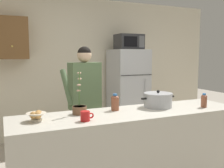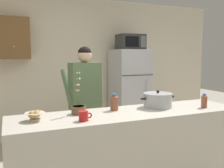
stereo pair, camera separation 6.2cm
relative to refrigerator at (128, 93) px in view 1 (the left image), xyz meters
The scene contains 11 objects.
back_wall_unit 1.35m from the refrigerator, 160.29° to the left, with size 6.00×0.48×2.60m.
kitchen_island 2.09m from the refrigerator, 116.28° to the right, with size 2.60×0.68×0.92m, color beige.
refrigerator is the anchor object (origin of this frame).
microwave 0.96m from the refrigerator, 89.93° to the right, with size 0.48×0.37×0.28m.
person_near_pot 1.54m from the refrigerator, 140.49° to the right, with size 0.54×0.46×1.65m.
cooking_pot 1.83m from the refrigerator, 106.27° to the right, with size 0.45×0.34×0.21m.
coffee_mug 2.51m from the refrigerator, 126.79° to the right, with size 0.13×0.09×0.10m.
bread_bowl 2.66m from the refrigerator, 136.49° to the right, with size 0.19×0.19×0.10m.
bottle_near_edge 1.99m from the refrigerator, 90.46° to the right, with size 0.07×0.07×0.17m.
bottle_mid_counter 2.01m from the refrigerator, 121.77° to the right, with size 0.09×0.09×0.19m.
potted_orchid 2.27m from the refrigerator, 130.64° to the right, with size 0.15×0.15×0.45m.
Camera 1 is at (-1.30, -2.37, 1.54)m, focal length 40.22 mm.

